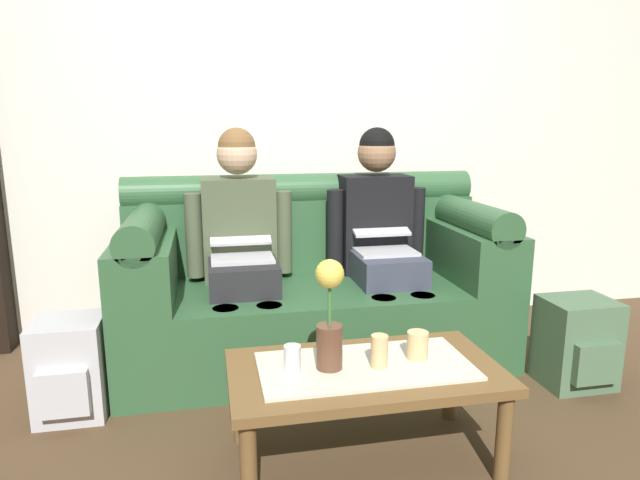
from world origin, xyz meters
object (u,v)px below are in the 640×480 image
at_px(person_right, 380,233).
at_px(flower_vase, 330,316).
at_px(person_left, 241,239).
at_px(backpack_left, 71,369).
at_px(backpack_right, 577,343).
at_px(cup_far_center, 292,358).
at_px(cup_near_right, 417,345).
at_px(couch, 312,287).
at_px(coffee_table, 365,379).
at_px(cup_near_left, 379,351).

xyz_separation_m(person_right, flower_vase, (-0.51, -1.02, -0.08)).
bearing_deg(person_left, person_right, -0.01).
bearing_deg(backpack_left, person_left, 30.08).
bearing_deg(backpack_right, cup_far_center, -165.03).
bearing_deg(cup_near_right, couch, 101.61).
bearing_deg(coffee_table, backpack_right, 18.21).
distance_m(couch, backpack_left, 1.24).
bearing_deg(person_right, flower_vase, -116.64).
distance_m(person_left, flower_vase, 1.05).
bearing_deg(cup_far_center, backpack_left, 146.83).
relative_size(cup_near_right, cup_far_center, 1.09).
height_order(person_right, backpack_right, person_right).
xyz_separation_m(cup_near_right, backpack_left, (-1.35, 0.56, -0.22)).
height_order(cup_near_right, cup_far_center, cup_near_right).
relative_size(backpack_left, backpack_right, 1.00).
bearing_deg(person_right, backpack_right, -38.41).
bearing_deg(cup_near_left, couch, 92.41).
bearing_deg(backpack_right, flower_vase, -163.51).
relative_size(person_right, cup_near_left, 10.24).
distance_m(cup_near_right, backpack_right, 1.06).
distance_m(person_right, cup_far_center, 1.22).
bearing_deg(couch, cup_near_left, -87.59).
bearing_deg(cup_far_center, person_right, 57.63).
distance_m(cup_near_right, backpack_left, 1.48).
height_order(cup_near_left, cup_far_center, cup_near_left).
height_order(person_right, coffee_table, person_right).
xyz_separation_m(person_left, backpack_right, (1.55, -0.63, -0.45)).
xyz_separation_m(cup_near_right, cup_far_center, (-0.47, -0.01, -0.00)).
distance_m(backpack_left, backpack_right, 2.32).
distance_m(coffee_table, cup_far_center, 0.29).
height_order(person_left, backpack_right, person_left).
height_order(person_right, flower_vase, person_right).
bearing_deg(person_left, backpack_right, -22.15).
distance_m(couch, person_right, 0.47).
distance_m(coffee_table, cup_near_right, 0.23).
distance_m(cup_far_center, backpack_right, 1.51).
xyz_separation_m(flower_vase, cup_near_right, (0.34, 0.02, -0.14)).
relative_size(couch, flower_vase, 4.92).
bearing_deg(couch, person_right, -0.35).
distance_m(person_left, backpack_left, 0.99).
distance_m(person_left, backpack_right, 1.73).
bearing_deg(flower_vase, cup_far_center, 179.32).
height_order(couch, cup_far_center, couch).
bearing_deg(person_left, flower_vase, -76.52).
bearing_deg(cup_near_left, person_right, 72.34).
bearing_deg(cup_near_right, person_right, 80.34).
xyz_separation_m(flower_vase, backpack_right, (1.31, 0.39, -0.37)).
relative_size(coffee_table, backpack_left, 2.31).
xyz_separation_m(coffee_table, flower_vase, (-0.13, -0.00, 0.25)).
bearing_deg(coffee_table, flower_vase, -179.72).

